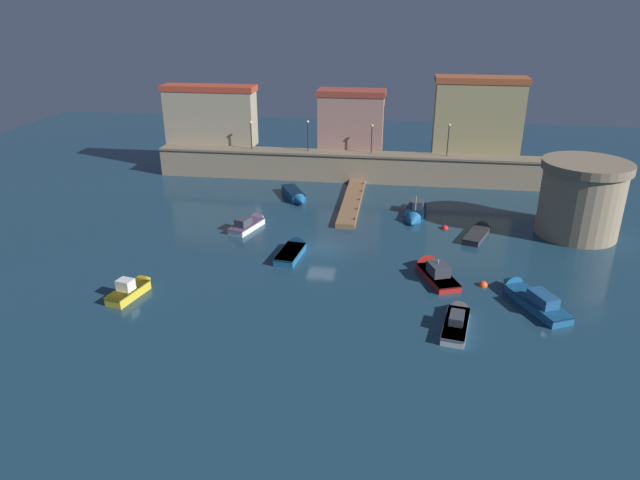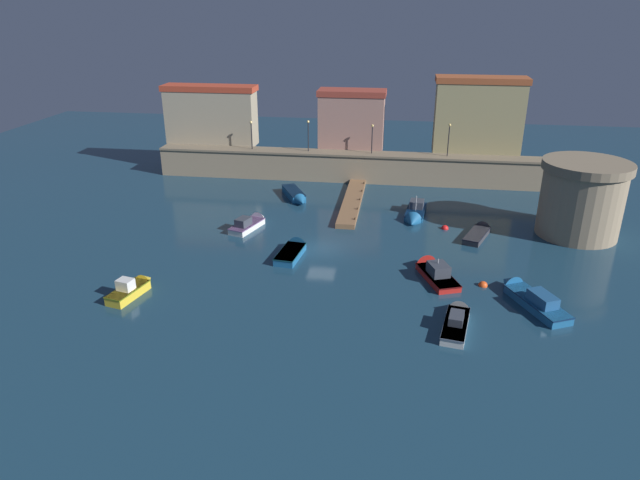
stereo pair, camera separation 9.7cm
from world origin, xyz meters
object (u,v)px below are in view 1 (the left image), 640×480
moored_boat_0 (251,223)px  moored_boat_3 (296,196)px  moored_boat_1 (294,250)px  moored_boat_6 (414,214)px  quay_lamp_2 (372,134)px  moored_boat_5 (479,232)px  quay_lamp_1 (308,131)px  moored_boat_2 (133,288)px  moored_boat_8 (457,318)px  fortress_tower (581,198)px  moored_boat_7 (529,296)px  moored_boat_4 (433,270)px  mooring_buoy_0 (445,229)px  quay_lamp_0 (251,131)px  quay_lamp_3 (449,135)px  mooring_buoy_1 (483,286)px

moored_boat_0 → moored_boat_3: bearing=-0.1°
moored_boat_1 → moored_boat_6: (10.63, 10.63, 0.02)m
quay_lamp_2 → moored_boat_3: size_ratio=0.57×
moored_boat_5 → moored_boat_6: size_ratio=0.88×
quay_lamp_1 → moored_boat_2: 33.33m
moored_boat_6 → moored_boat_8: bearing=14.2°
quay_lamp_2 → moored_boat_6: size_ratio=0.54×
moored_boat_0 → moored_boat_1: (5.35, -5.70, -0.07)m
fortress_tower → moored_boat_7: 16.20m
quay_lamp_2 → fortress_tower: bearing=-35.2°
moored_boat_0 → moored_boat_7: (24.28, -11.78, 0.03)m
moored_boat_4 → mooring_buoy_0: (1.56, 10.36, -0.41)m
moored_boat_7 → moored_boat_5: bearing=-15.9°
quay_lamp_0 → moored_boat_8: size_ratio=0.57×
moored_boat_4 → quay_lamp_3: bearing=-26.4°
quay_lamp_1 → moored_boat_5: quay_lamp_1 is taller
quay_lamp_2 → moored_boat_8: 34.01m
moored_boat_0 → moored_boat_3: moored_boat_0 is taller
quay_lamp_3 → moored_boat_8: (-0.88, -32.58, -5.67)m
quay_lamp_3 → mooring_buoy_0: quay_lamp_3 is taller
quay_lamp_2 → moored_boat_8: quay_lamp_2 is taller
quay_lamp_1 → moored_boat_6: quay_lamp_1 is taller
moored_boat_0 → moored_boat_5: (22.09, 1.13, -0.12)m
moored_boat_4 → moored_boat_0: bearing=43.8°
moored_boat_3 → moored_boat_6: (13.15, -3.91, -0.07)m
quay_lamp_1 → mooring_buoy_1: bearing=-55.5°
moored_boat_8 → moored_boat_3: bearing=43.2°
moored_boat_8 → moored_boat_1: bearing=63.7°
moored_boat_5 → quay_lamp_0: bearing=80.0°
moored_boat_2 → moored_boat_5: size_ratio=0.83×
moored_boat_0 → mooring_buoy_0: (18.91, 2.23, -0.42)m
mooring_buoy_0 → moored_boat_4: bearing=-98.6°
moored_boat_5 → quay_lamp_1: bearing=71.5°
quay_lamp_2 → moored_boat_6: bearing=-66.3°
moored_boat_4 → mooring_buoy_1: size_ratio=8.66×
moored_boat_2 → mooring_buoy_1: moored_boat_2 is taller
quay_lamp_3 → fortress_tower: bearing=-51.5°
moored_boat_3 → mooring_buoy_0: (16.08, -6.61, -0.44)m
quay_lamp_0 → quay_lamp_2: (14.84, 0.00, 0.02)m
moored_boat_6 → moored_boat_0: bearing=-66.4°
quay_lamp_1 → quay_lamp_2: (7.75, 0.00, -0.15)m
moored_boat_3 → moored_boat_5: moored_boat_3 is taller
mooring_buoy_0 → mooring_buoy_1: (2.32, -11.85, 0.00)m
quay_lamp_1 → moored_boat_7: size_ratio=0.52×
quay_lamp_2 → moored_boat_1: size_ratio=0.64×
moored_boat_2 → quay_lamp_2: bearing=-13.9°
moored_boat_6 → moored_boat_2: bearing=-40.7°
fortress_tower → moored_boat_3: fortress_tower is taller
moored_boat_4 → moored_boat_6: moored_boat_6 is taller
quay_lamp_2 → moored_boat_7: (13.59, -28.76, -5.40)m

